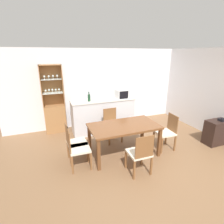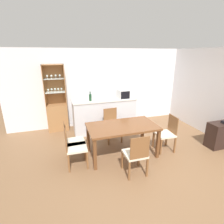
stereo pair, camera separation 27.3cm
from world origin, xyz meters
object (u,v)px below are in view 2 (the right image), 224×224
(dining_chair_head_near, at_px, (136,154))
(side_cabinet, at_px, (219,135))
(dining_chair_head_far, at_px, (112,125))
(display_cabinet, at_px, (57,112))
(wine_bottle, at_px, (90,97))
(dining_chair_side_left_far, at_px, (73,141))
(dining_chair_side_left_near, at_px, (74,147))
(dining_chair_side_right_near, at_px, (166,133))
(dining_table, at_px, (122,129))
(microwave, at_px, (125,94))

(dining_chair_head_near, relative_size, side_cabinet, 1.35)
(dining_chair_head_far, bearing_deg, display_cabinet, -43.11)
(dining_chair_head_far, distance_m, wine_bottle, 1.07)
(dining_chair_head_far, height_order, dining_chair_side_left_far, same)
(dining_chair_side_left_near, relative_size, dining_chair_side_right_near, 1.00)
(dining_table, height_order, dining_chair_head_far, dining_chair_head_far)
(side_cabinet, bearing_deg, dining_chair_side_left_far, 171.48)
(dining_chair_head_near, relative_size, dining_chair_side_left_far, 1.00)
(display_cabinet, height_order, side_cabinet, display_cabinet)
(display_cabinet, bearing_deg, side_cabinet, -30.98)
(display_cabinet, relative_size, dining_chair_head_near, 2.28)
(dining_table, xyz_separation_m, dining_chair_side_left_far, (-1.15, 0.13, -0.22))
(display_cabinet, relative_size, dining_chair_side_left_near, 2.28)
(dining_chair_head_near, xyz_separation_m, dining_chair_side_left_far, (-1.15, 0.92, 0.00))
(display_cabinet, xyz_separation_m, wine_bottle, (0.98, -0.54, 0.53))
(dining_chair_side_right_near, distance_m, side_cabinet, 1.48)
(dining_chair_head_near, bearing_deg, dining_chair_side_left_near, 151.00)
(dining_chair_side_left_far, bearing_deg, microwave, 124.83)
(dining_chair_head_far, relative_size, microwave, 2.04)
(wine_bottle, xyz_separation_m, side_cabinet, (3.07, -1.89, -0.81))
(dining_chair_side_right_near, bearing_deg, dining_chair_side_left_near, 92.90)
(dining_chair_side_right_near, distance_m, dining_chair_side_left_far, 2.32)
(dining_chair_head_far, xyz_separation_m, dining_chair_head_near, (0.00, -1.58, 0.00))
(dining_chair_side_left_near, bearing_deg, side_cabinet, 87.08)
(dining_table, relative_size, side_cabinet, 2.42)
(dining_chair_side_left_near, distance_m, microwave, 2.52)
(dining_table, bearing_deg, wine_bottle, 107.80)
(dining_chair_head_near, bearing_deg, dining_chair_head_far, 90.63)
(dining_chair_head_near, relative_size, dining_chair_side_left_near, 1.00)
(display_cabinet, distance_m, dining_chair_side_left_near, 2.17)
(wine_bottle, bearing_deg, display_cabinet, 151.07)
(display_cabinet, height_order, dining_chair_head_near, display_cabinet)
(dining_chair_side_right_near, distance_m, wine_bottle, 2.38)
(display_cabinet, distance_m, dining_chair_head_near, 3.16)
(dining_chair_head_near, distance_m, dining_chair_side_left_far, 1.48)
(dining_chair_head_near, relative_size, microwave, 2.04)
(dining_chair_head_near, bearing_deg, dining_chair_side_right_near, 29.94)
(display_cabinet, bearing_deg, dining_chair_side_left_far, -80.82)
(display_cabinet, relative_size, dining_table, 1.27)
(dining_chair_side_left_near, bearing_deg, dining_chair_side_left_far, -178.46)
(dining_table, relative_size, dining_chair_head_far, 1.79)
(display_cabinet, height_order, dining_chair_side_left_far, display_cabinet)
(wine_bottle, bearing_deg, side_cabinet, -31.62)
(dining_chair_head_far, bearing_deg, dining_chair_side_right_near, 138.16)
(dining_chair_side_left_near, distance_m, dining_chair_side_left_far, 0.27)
(wine_bottle, bearing_deg, dining_chair_side_left_far, -117.17)
(dining_chair_head_near, bearing_deg, dining_table, 90.52)
(display_cabinet, xyz_separation_m, dining_table, (1.45, -2.01, 0.07))
(dining_chair_side_left_near, height_order, dining_chair_side_right_near, same)
(microwave, bearing_deg, side_cabinet, -44.25)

